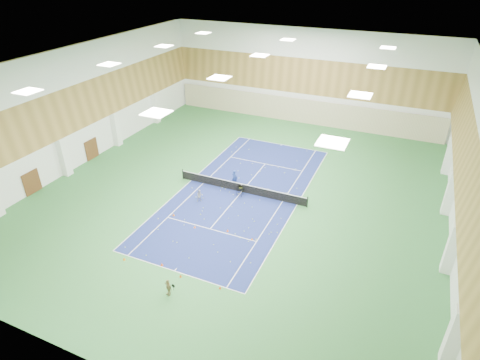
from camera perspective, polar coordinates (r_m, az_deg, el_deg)
name	(u,v)px	position (r m, az deg, el deg)	size (l,w,h in m)	color
ground	(241,192)	(38.07, 0.20, -1.74)	(40.00, 40.00, 0.00)	#2F6D34
room_shell	(241,134)	(35.33, 0.21, 6.61)	(36.00, 40.00, 12.00)	white
wood_cladding	(242,112)	(34.60, 0.22, 9.66)	(36.00, 40.00, 8.00)	olive
ceiling_light_grid	(242,65)	(33.47, 0.23, 15.98)	(21.40, 25.40, 0.06)	white
court_surface	(241,192)	(38.07, 0.20, -1.73)	(10.97, 23.77, 0.01)	navy
tennis_balls_scatter	(241,192)	(38.05, 0.20, -1.68)	(10.57, 22.77, 0.07)	#C5EC28
tennis_net	(241,187)	(37.79, 0.20, -1.02)	(12.80, 0.10, 1.10)	black
back_curtain	(301,111)	(54.37, 8.72, 9.69)	(35.40, 0.16, 3.20)	#C6B793
door_left_a	(32,182)	(42.23, -27.49, -0.30)	(0.08, 1.80, 2.20)	#593319
door_left_b	(92,149)	(46.86, -20.35, 4.14)	(0.08, 1.80, 2.20)	#593319
coach	(234,178)	(38.86, -0.80, 0.34)	(0.59, 0.39, 1.61)	navy
child_court	(200,196)	(36.57, -5.74, -2.24)	(0.58, 0.45, 1.19)	gray
child_apron	(168,287)	(27.69, -10.19, -14.77)	(0.74, 0.31, 1.27)	#9D8B5A
ball_cart	(240,191)	(37.31, 0.00, -1.58)	(0.56, 0.56, 0.97)	black
cone_svc_a	(174,215)	(35.18, -9.44, -4.88)	(0.21, 0.21, 0.23)	#DA5E0B
cone_svc_b	(195,227)	(33.49, -6.46, -6.63)	(0.20, 0.20, 0.22)	#FF660D
cone_svc_c	(228,230)	(32.90, -1.77, -7.17)	(0.20, 0.20, 0.22)	#FF560D
cone_svc_d	(252,239)	(32.02, 1.72, -8.36)	(0.19, 0.19, 0.21)	orange
cone_base_a	(124,259)	(31.35, -16.16, -10.70)	(0.21, 0.21, 0.23)	orange
cone_base_b	(162,264)	(30.24, -11.06, -11.68)	(0.21, 0.21, 0.23)	#E6480C
cone_base_c	(181,276)	(29.13, -8.45, -13.32)	(0.19, 0.19, 0.21)	#DD4E0B
cone_base_d	(220,287)	(28.07, -2.85, -15.02)	(0.17, 0.17, 0.19)	#FF430D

